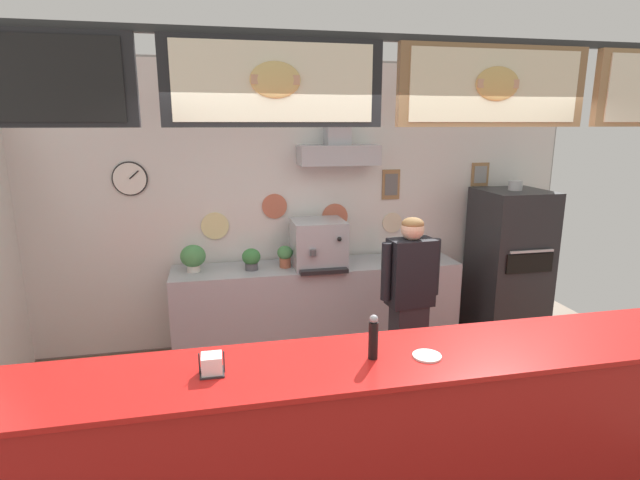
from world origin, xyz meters
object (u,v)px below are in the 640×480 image
potted_sage (285,255)px  potted_basil (193,257)px  potted_rosemary (391,249)px  pepper_grinder (373,337)px  pizza_oven (508,266)px  espresso_machine (318,243)px  condiment_plate (427,356)px  shop_worker (409,302)px  napkin_holder (212,365)px  potted_thyme (251,258)px

potted_sage → potted_basil: bearing=177.2°
potted_rosemary → pepper_grinder: (-0.96, -2.34, 0.13)m
pizza_oven → pepper_grinder: pizza_oven is taller
potted_sage → espresso_machine: bearing=-1.7°
pizza_oven → condiment_plate: pizza_oven is taller
potted_basil → condiment_plate: size_ratio=1.62×
potted_basil → espresso_machine: bearing=-2.5°
pizza_oven → condiment_plate: bearing=-131.0°
potted_basil → potted_sage: potted_basil is taller
shop_worker → napkin_holder: (-1.63, -1.27, 0.24)m
shop_worker → espresso_machine: 1.22m
potted_sage → potted_thyme: (-0.34, -0.02, -0.01)m
shop_worker → potted_basil: size_ratio=6.06×
shop_worker → potted_basil: bearing=-36.7°
potted_rosemary → pepper_grinder: 2.53m
potted_basil → condiment_plate: 2.77m
shop_worker → potted_thyme: size_ratio=7.45×
potted_sage → potted_thyme: bearing=-176.8°
potted_sage → potted_thyme: size_ratio=1.03×
potted_sage → napkin_holder: (-0.72, -2.31, 0.05)m
pizza_oven → pepper_grinder: bearing=-135.8°
napkin_holder → condiment_plate: size_ratio=0.82×
napkin_holder → condiment_plate: bearing=-2.9°
potted_rosemary → potted_thyme: 1.47m
potted_basil → condiment_plate: bearing=-60.5°
potted_rosemary → napkin_holder: 2.97m
potted_thyme → condiment_plate: 2.48m
potted_sage → napkin_holder: 2.42m
potted_basil → pepper_grinder: size_ratio=1.02×
potted_rosemary → potted_basil: bearing=179.2°
shop_worker → potted_basil: shop_worker is taller
espresso_machine → potted_sage: bearing=178.3°
pizza_oven → potted_thyme: pizza_oven is taller
shop_worker → condiment_plate: (-0.44, -1.33, 0.20)m
potted_thyme → potted_basil: bearing=173.5°
potted_sage → napkin_holder: bearing=-107.2°
shop_worker → potted_rosemary: bearing=-107.3°
shop_worker → potted_basil: 2.12m
pizza_oven → condiment_plate: (-1.96, -2.26, 0.24)m
shop_worker → pepper_grinder: (-0.75, -1.28, 0.32)m
pizza_oven → potted_sage: 2.45m
shop_worker → potted_sage: bearing=-54.4°
napkin_holder → potted_basil: bearing=94.3°
espresso_machine → napkin_holder: (-1.05, -2.30, -0.05)m
potted_sage → condiment_plate: (0.47, -2.37, 0.01)m
pepper_grinder → condiment_plate: size_ratio=1.59×
pepper_grinder → condiment_plate: bearing=-9.1°
pepper_grinder → potted_sage: bearing=94.1°
espresso_machine → condiment_plate: bearing=-86.7°
potted_thyme → pepper_grinder: (0.50, -2.30, 0.14)m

